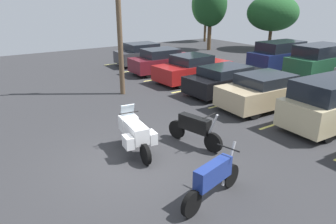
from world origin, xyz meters
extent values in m
cube|color=#2D2D30|center=(0.00, 0.00, -0.05)|extent=(44.00, 44.00, 0.10)
cylinder|color=black|center=(-1.13, 0.55, 0.31)|extent=(0.63, 0.20, 0.62)
cylinder|color=black|center=(0.33, 0.36, 0.31)|extent=(0.63, 0.20, 0.62)
cube|color=white|center=(-0.40, 0.46, 0.74)|extent=(1.15, 0.59, 0.50)
cylinder|color=#B2B2B7|center=(-1.01, 0.53, 0.71)|extent=(0.50, 0.13, 1.09)
cylinder|color=black|center=(-0.93, 0.52, 1.17)|extent=(0.11, 0.62, 0.04)
cube|color=white|center=(-1.03, 0.54, 0.79)|extent=(0.50, 0.59, 0.45)
cube|color=#B2C1CC|center=(-1.08, 0.54, 1.21)|extent=(0.22, 0.46, 0.39)
cube|color=white|center=(-0.12, 0.05, 0.61)|extent=(0.47, 0.29, 0.36)
cube|color=white|center=(-0.02, 0.78, 0.61)|extent=(0.47, 0.29, 0.36)
cylinder|color=black|center=(0.86, 2.49, 0.32)|extent=(0.65, 0.25, 0.64)
cylinder|color=black|center=(-0.63, 2.16, 0.32)|extent=(0.65, 0.25, 0.64)
cube|color=black|center=(0.11, 2.32, 0.74)|extent=(1.18, 0.53, 0.48)
cylinder|color=#B2B2B7|center=(0.74, 2.46, 0.73)|extent=(0.50, 0.18, 1.11)
cylinder|color=black|center=(0.66, 2.45, 1.16)|extent=(0.17, 0.61, 0.04)
cylinder|color=black|center=(2.53, 1.58, 0.30)|extent=(0.26, 0.62, 0.61)
cylinder|color=black|center=(2.90, 0.04, 0.30)|extent=(0.26, 0.62, 0.61)
cube|color=navy|center=(2.71, 0.81, 0.73)|extent=(0.55, 1.22, 0.50)
cylinder|color=#B2B2B7|center=(2.56, 1.46, 0.70)|extent=(0.18, 0.49, 1.08)
cylinder|color=black|center=(2.57, 1.38, 1.16)|extent=(0.61, 0.18, 0.04)
cube|color=#EAE066|center=(-13.75, 7.54, 0.00)|extent=(0.12, 4.87, 0.01)
cube|color=#EAE066|center=(-10.90, 7.54, 0.00)|extent=(0.12, 4.87, 0.01)
cube|color=#EAE066|center=(-8.06, 7.54, 0.00)|extent=(0.12, 4.87, 0.01)
cube|color=#EAE066|center=(-5.21, 7.54, 0.00)|extent=(0.12, 4.87, 0.01)
cube|color=#EAE066|center=(-2.36, 7.54, 0.00)|extent=(0.12, 4.87, 0.01)
cube|color=#EAE066|center=(0.48, 7.54, 0.00)|extent=(0.12, 4.87, 0.01)
cube|color=#38383D|center=(-12.27, 7.81, 0.64)|extent=(2.09, 4.48, 0.82)
cube|color=black|center=(-12.29, 7.39, 1.30)|extent=(1.85, 2.12, 0.52)
cylinder|color=black|center=(-13.05, 9.34, 0.34)|extent=(0.25, 0.70, 0.69)
cylinder|color=black|center=(-11.38, 9.28, 0.34)|extent=(0.25, 0.70, 0.69)
cylinder|color=black|center=(-13.16, 6.34, 0.34)|extent=(0.25, 0.70, 0.69)
cylinder|color=black|center=(-11.50, 6.28, 0.34)|extent=(0.25, 0.70, 0.69)
cube|color=maroon|center=(-9.28, 7.33, 0.63)|extent=(1.93, 4.40, 0.83)
cube|color=black|center=(-9.29, 7.07, 1.30)|extent=(1.70, 2.18, 0.51)
cylinder|color=black|center=(-9.97, 8.83, 0.34)|extent=(0.25, 0.68, 0.67)
cylinder|color=black|center=(-8.47, 8.77, 0.34)|extent=(0.25, 0.68, 0.67)
cylinder|color=black|center=(-10.09, 5.88, 0.34)|extent=(0.25, 0.68, 0.67)
cylinder|color=black|center=(-8.58, 5.83, 0.34)|extent=(0.25, 0.68, 0.67)
cube|color=maroon|center=(-6.56, 7.56, 0.62)|extent=(2.15, 4.65, 0.83)
cube|color=black|center=(-6.55, 7.42, 1.28)|extent=(1.88, 2.02, 0.49)
cylinder|color=black|center=(-7.47, 9.07, 0.31)|extent=(0.25, 0.64, 0.63)
cylinder|color=black|center=(-5.78, 9.15, 0.31)|extent=(0.25, 0.64, 0.63)
cylinder|color=black|center=(-7.33, 5.97, 0.31)|extent=(0.25, 0.64, 0.63)
cylinder|color=black|center=(-5.64, 6.04, 0.31)|extent=(0.25, 0.64, 0.63)
cube|color=black|center=(-3.68, 7.62, 0.59)|extent=(2.01, 4.82, 0.78)
cube|color=black|center=(-3.67, 7.28, 1.19)|extent=(1.79, 2.35, 0.42)
cylinder|color=black|center=(-4.53, 9.21, 0.31)|extent=(0.24, 0.62, 0.61)
cylinder|color=black|center=(-2.93, 9.26, 0.31)|extent=(0.24, 0.62, 0.61)
cylinder|color=black|center=(-4.44, 5.97, 0.31)|extent=(0.24, 0.62, 0.61)
cylinder|color=black|center=(-2.83, 6.02, 0.31)|extent=(0.24, 0.62, 0.61)
cube|color=tan|center=(-1.11, 7.32, 0.64)|extent=(2.11, 4.51, 0.84)
cube|color=black|center=(-1.11, 7.20, 1.28)|extent=(1.84, 2.27, 0.44)
cylinder|color=black|center=(-1.84, 8.86, 0.33)|extent=(0.25, 0.68, 0.67)
cylinder|color=black|center=(-0.22, 8.77, 0.33)|extent=(0.25, 0.68, 0.67)
cylinder|color=black|center=(-2.00, 5.86, 0.33)|extent=(0.25, 0.68, 0.67)
cylinder|color=black|center=(-0.38, 5.77, 0.33)|extent=(0.25, 0.68, 0.67)
cube|color=black|center=(1.75, 7.37, 1.53)|extent=(1.79, 3.12, 0.66)
cylinder|color=black|center=(0.93, 6.23, 0.33)|extent=(0.25, 0.68, 0.67)
cylinder|color=black|center=(2.45, 6.16, 0.33)|extent=(0.25, 0.68, 0.67)
cube|color=navy|center=(-5.85, 14.64, 0.71)|extent=(2.02, 4.86, 1.00)
cube|color=black|center=(-5.86, 14.42, 1.54)|extent=(1.82, 3.18, 0.65)
cylinder|color=black|center=(-6.60, 16.30, 0.33)|extent=(0.24, 0.66, 0.66)
cylinder|color=black|center=(-4.99, 16.24, 0.33)|extent=(0.24, 0.66, 0.66)
cylinder|color=black|center=(-6.71, 13.03, 0.33)|extent=(0.24, 0.66, 0.66)
cylinder|color=black|center=(-5.10, 12.98, 0.33)|extent=(0.24, 0.66, 0.66)
cube|color=#235638|center=(-3.00, 14.56, 0.76)|extent=(1.89, 4.81, 1.12)
cube|color=black|center=(-3.01, 14.29, 1.66)|extent=(1.73, 3.13, 0.67)
cylinder|color=black|center=(-3.79, 16.20, 0.31)|extent=(0.22, 0.62, 0.62)
cylinder|color=black|center=(-3.81, 12.94, 0.31)|extent=(0.22, 0.62, 0.62)
cylinder|color=black|center=(-2.21, 12.93, 0.31)|extent=(0.22, 0.62, 0.62)
cylinder|color=brown|center=(-6.49, 2.99, 3.92)|extent=(0.24, 0.24, 7.84)
cylinder|color=#4C3823|center=(-14.99, 16.11, 1.06)|extent=(0.35, 0.35, 2.11)
ellipsoid|color=#19421E|center=(-14.99, 16.11, 4.02)|extent=(2.94, 2.94, 3.83)
cylinder|color=#4C3823|center=(-19.87, 19.75, 0.90)|extent=(0.26, 0.26, 1.79)
ellipsoid|color=#285B28|center=(-19.87, 19.75, 3.92)|extent=(3.10, 3.10, 4.25)
cylinder|color=#4C3823|center=(-11.99, 20.98, 0.84)|extent=(0.30, 0.30, 1.69)
ellipsoid|color=#1E4C23|center=(-11.99, 20.98, 3.30)|extent=(4.60, 4.60, 3.24)
camera|label=1|loc=(7.36, -3.60, 4.54)|focal=33.38mm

